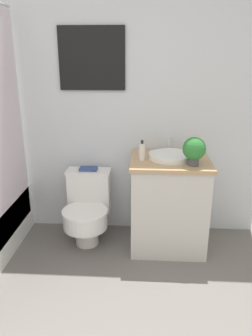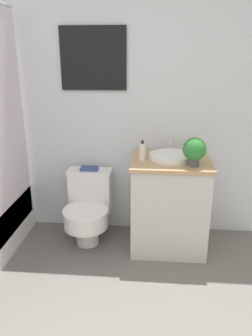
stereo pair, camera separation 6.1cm
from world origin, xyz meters
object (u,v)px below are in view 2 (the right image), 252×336
at_px(sink, 171,156).
at_px(soap_bottle, 142,152).
at_px(potted_plant, 194,150).
at_px(toilet, 88,207).
at_px(book_on_tank, 89,169).

bearing_deg(sink, soap_bottle, -166.06).
bearing_deg(sink, potted_plant, -46.53).
height_order(toilet, soap_bottle, soap_bottle).
height_order(potted_plant, book_on_tank, potted_plant).
bearing_deg(book_on_tank, sink, -10.78).
bearing_deg(sink, toilet, 179.04).
bearing_deg(potted_plant, sink, 133.47).
bearing_deg(toilet, book_on_tank, 90.00).
xyz_separation_m(soap_bottle, book_on_tank, (-0.48, 0.19, -0.23)).
xyz_separation_m(sink, potted_plant, (0.16, -0.17, 0.11)).
relative_size(potted_plant, book_on_tank, 1.42).
relative_size(toilet, potted_plant, 2.83).
bearing_deg(soap_bottle, book_on_tank, 157.96).
height_order(soap_bottle, potted_plant, potted_plant).
distance_m(potted_plant, book_on_tank, 0.97).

